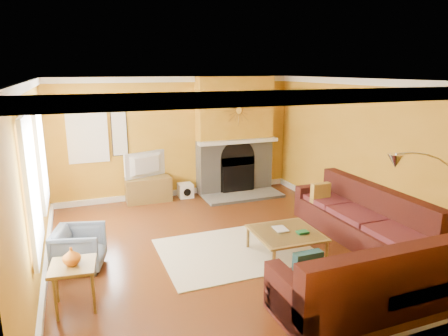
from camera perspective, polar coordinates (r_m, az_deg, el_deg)
name	(u,v)px	position (r m, az deg, el deg)	size (l,w,h in m)	color
floor	(224,246)	(6.77, -0.04, -11.12)	(5.50, 6.00, 0.02)	brown
ceiling	(224,79)	(6.13, -0.05, 12.57)	(5.50, 6.00, 0.02)	white
wall_back	(176,138)	(9.13, -6.85, 4.34)	(5.50, 0.02, 2.70)	gold
wall_front	(344,241)	(3.80, 16.70, -10.01)	(5.50, 0.02, 2.70)	gold
wall_left	(32,185)	(5.95, -25.74, -2.16)	(0.02, 6.00, 2.70)	gold
wall_right	(365,154)	(7.72, 19.46, 1.88)	(0.02, 6.00, 2.70)	gold
baseboard	(224,242)	(6.74, -0.04, -10.58)	(5.50, 6.00, 0.12)	white
crown_molding	(224,84)	(6.14, -0.05, 11.92)	(5.50, 6.00, 0.12)	white
window_left_near	(40,155)	(7.17, -24.83, 1.74)	(0.06, 1.22, 1.72)	white
window_left_far	(30,185)	(5.33, -25.93, -2.25)	(0.06, 1.22, 1.72)	white
window_back	(87,134)	(8.79, -18.93, 4.63)	(0.82, 0.06, 1.22)	white
wall_art	(119,130)	(8.84, -14.74, 5.30)	(0.34, 0.04, 1.14)	white
fireplace	(235,136)	(9.36, 1.53, 4.66)	(1.80, 0.40, 2.70)	gray
mantel	(239,141)	(9.15, 2.10, 3.82)	(1.92, 0.22, 0.08)	white
hearth	(243,196)	(9.17, 2.80, -4.03)	(1.80, 0.70, 0.06)	gray
sunburst	(239,111)	(9.07, 2.12, 8.19)	(0.70, 0.04, 0.70)	olive
rug	(236,251)	(6.58, 1.79, -11.72)	(2.40, 1.80, 0.02)	beige
sectional_sofa	(323,230)	(6.40, 14.01, -8.57)	(2.92, 3.55, 0.90)	#491B17
coffee_table	(286,243)	(6.46, 8.81, -10.57)	(1.00, 1.00, 0.39)	white
media_console	(148,189)	(8.99, -10.74, -3.02)	(0.99, 0.44, 0.54)	olive
tv	(147,165)	(8.85, -10.90, 0.41)	(0.98, 0.13, 0.57)	black
subwoofer	(185,190)	(9.19, -5.54, -3.20)	(0.32, 0.32, 0.32)	white
armchair	(80,248)	(6.30, -19.94, -10.74)	(0.67, 0.69, 0.63)	slate
side_table	(75,286)	(5.38, -20.57, -15.55)	(0.53, 0.53, 0.58)	olive
vase	(71,256)	(5.20, -20.95, -11.68)	(0.21, 0.21, 0.22)	orange
book	(275,230)	(6.38, 7.26, -8.75)	(0.19, 0.26, 0.03)	white
arc_lamp	(429,233)	(5.33, 27.27, -8.22)	(1.27, 0.36, 1.97)	silver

